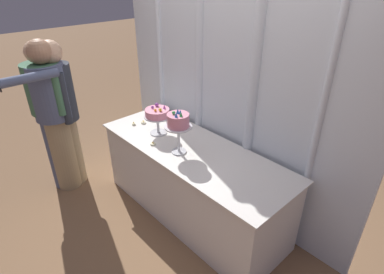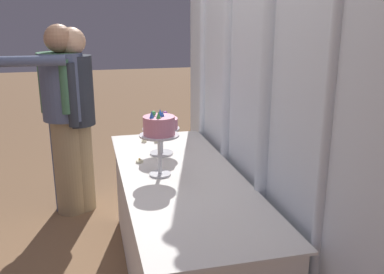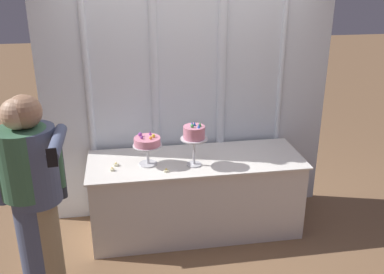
{
  "view_description": "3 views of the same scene",
  "coord_description": "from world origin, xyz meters",
  "px_view_note": "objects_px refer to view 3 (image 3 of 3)",
  "views": [
    {
      "loc": [
        1.82,
        -1.58,
        2.27
      ],
      "look_at": [
        0.03,
        0.07,
        0.93
      ],
      "focal_mm": 28.94,
      "sensor_mm": 36.0,
      "label": 1
    },
    {
      "loc": [
        2.45,
        -0.44,
        1.75
      ],
      "look_at": [
        -0.03,
        0.18,
        1.01
      ],
      "focal_mm": 39.72,
      "sensor_mm": 36.0,
      "label": 2
    },
    {
      "loc": [
        -0.65,
        -3.63,
        2.5
      ],
      "look_at": [
        -0.04,
        0.06,
        1.02
      ],
      "focal_mm": 40.83,
      "sensor_mm": 36.0,
      "label": 3
    }
  ],
  "objects_px": {
    "tealight_near_left": "(116,165)",
    "guest_man_pink_jacket": "(29,198)",
    "cake_display_nearright": "(194,135)",
    "guest_girl_blue_dress": "(37,195)",
    "cake_display_nearleft": "(147,143)",
    "tealight_far_left": "(112,170)",
    "tealight_near_right": "(166,171)",
    "cake_table": "(196,195)",
    "guest_man_dark_suit": "(35,189)"
  },
  "relations": [
    {
      "from": "guest_man_pink_jacket",
      "to": "cake_table",
      "type": "bearing_deg",
      "value": 28.98
    },
    {
      "from": "cake_display_nearright",
      "to": "guest_girl_blue_dress",
      "type": "height_order",
      "value": "guest_girl_blue_dress"
    },
    {
      "from": "guest_man_dark_suit",
      "to": "guest_man_pink_jacket",
      "type": "height_order",
      "value": "guest_man_pink_jacket"
    },
    {
      "from": "tealight_far_left",
      "to": "tealight_near_left",
      "type": "distance_m",
      "value": 0.11
    },
    {
      "from": "cake_display_nearright",
      "to": "tealight_near_right",
      "type": "relative_size",
      "value": 8.2
    },
    {
      "from": "cake_display_nearleft",
      "to": "tealight_near_left",
      "type": "distance_m",
      "value": 0.36
    },
    {
      "from": "cake_table",
      "to": "tealight_near_left",
      "type": "height_order",
      "value": "tealight_near_left"
    },
    {
      "from": "cake_display_nearright",
      "to": "tealight_near_left",
      "type": "distance_m",
      "value": 0.78
    },
    {
      "from": "tealight_far_left",
      "to": "guest_man_dark_suit",
      "type": "height_order",
      "value": "guest_man_dark_suit"
    },
    {
      "from": "cake_display_nearleft",
      "to": "guest_girl_blue_dress",
      "type": "height_order",
      "value": "guest_girl_blue_dress"
    },
    {
      "from": "cake_table",
      "to": "tealight_near_right",
      "type": "relative_size",
      "value": 39.57
    },
    {
      "from": "tealight_near_left",
      "to": "guest_girl_blue_dress",
      "type": "height_order",
      "value": "guest_girl_blue_dress"
    },
    {
      "from": "cake_table",
      "to": "cake_display_nearleft",
      "type": "relative_size",
      "value": 6.67
    },
    {
      "from": "tealight_far_left",
      "to": "guest_girl_blue_dress",
      "type": "bearing_deg",
      "value": -130.81
    },
    {
      "from": "tealight_far_left",
      "to": "guest_man_pink_jacket",
      "type": "bearing_deg",
      "value": -133.02
    },
    {
      "from": "cake_display_nearleft",
      "to": "guest_man_dark_suit",
      "type": "distance_m",
      "value": 1.08
    },
    {
      "from": "cake_display_nearright",
      "to": "guest_man_dark_suit",
      "type": "relative_size",
      "value": 0.26
    },
    {
      "from": "tealight_far_left",
      "to": "guest_man_pink_jacket",
      "type": "relative_size",
      "value": 0.02
    },
    {
      "from": "tealight_near_right",
      "to": "guest_girl_blue_dress",
      "type": "distance_m",
      "value": 1.15
    },
    {
      "from": "cake_display_nearright",
      "to": "guest_man_pink_jacket",
      "type": "distance_m",
      "value": 1.49
    },
    {
      "from": "cake_table",
      "to": "guest_girl_blue_dress",
      "type": "height_order",
      "value": "guest_girl_blue_dress"
    },
    {
      "from": "cake_display_nearleft",
      "to": "guest_girl_blue_dress",
      "type": "xyz_separation_m",
      "value": [
        -0.86,
        -0.71,
        -0.07
      ]
    },
    {
      "from": "cake_display_nearleft",
      "to": "guest_man_dark_suit",
      "type": "relative_size",
      "value": 0.19
    },
    {
      "from": "guest_man_pink_jacket",
      "to": "cake_display_nearleft",
      "type": "bearing_deg",
      "value": 37.99
    },
    {
      "from": "guest_man_dark_suit",
      "to": "guest_man_pink_jacket",
      "type": "bearing_deg",
      "value": -100.33
    },
    {
      "from": "guest_man_dark_suit",
      "to": "tealight_near_right",
      "type": "bearing_deg",
      "value": 21.82
    },
    {
      "from": "tealight_far_left",
      "to": "guest_girl_blue_dress",
      "type": "xyz_separation_m",
      "value": [
        -0.54,
        -0.62,
        0.13
      ]
    },
    {
      "from": "tealight_far_left",
      "to": "guest_man_dark_suit",
      "type": "relative_size",
      "value": 0.02
    },
    {
      "from": "cake_table",
      "to": "guest_man_pink_jacket",
      "type": "distance_m",
      "value": 1.65
    },
    {
      "from": "guest_man_dark_suit",
      "to": "guest_girl_blue_dress",
      "type": "distance_m",
      "value": 0.11
    },
    {
      "from": "guest_man_pink_jacket",
      "to": "tealight_far_left",
      "type": "bearing_deg",
      "value": 46.98
    },
    {
      "from": "tealight_far_left",
      "to": "guest_man_pink_jacket",
      "type": "distance_m",
      "value": 0.87
    },
    {
      "from": "guest_man_dark_suit",
      "to": "tealight_near_left",
      "type": "bearing_deg",
      "value": 45.64
    },
    {
      "from": "cake_table",
      "to": "tealight_near_left",
      "type": "bearing_deg",
      "value": -177.82
    },
    {
      "from": "cake_display_nearleft",
      "to": "tealight_far_left",
      "type": "bearing_deg",
      "value": -165.59
    },
    {
      "from": "cake_display_nearleft",
      "to": "guest_man_dark_suit",
      "type": "bearing_deg",
      "value": -146.21
    },
    {
      "from": "tealight_near_left",
      "to": "guest_man_pink_jacket",
      "type": "relative_size",
      "value": 0.03
    },
    {
      "from": "cake_display_nearright",
      "to": "guest_girl_blue_dress",
      "type": "distance_m",
      "value": 1.43
    },
    {
      "from": "cake_display_nearright",
      "to": "tealight_near_right",
      "type": "height_order",
      "value": "cake_display_nearright"
    },
    {
      "from": "cake_table",
      "to": "cake_display_nearleft",
      "type": "xyz_separation_m",
      "value": [
        -0.46,
        -0.05,
        0.6
      ]
    },
    {
      "from": "guest_man_dark_suit",
      "to": "guest_man_pink_jacket",
      "type": "distance_m",
      "value": 0.12
    },
    {
      "from": "tealight_near_right",
      "to": "guest_girl_blue_dress",
      "type": "relative_size",
      "value": 0.03
    },
    {
      "from": "cake_table",
      "to": "guest_man_pink_jacket",
      "type": "bearing_deg",
      "value": -151.02
    },
    {
      "from": "tealight_near_right",
      "to": "guest_man_pink_jacket",
      "type": "height_order",
      "value": "guest_man_pink_jacket"
    },
    {
      "from": "guest_man_pink_jacket",
      "to": "guest_girl_blue_dress",
      "type": "relative_size",
      "value": 0.99
    },
    {
      "from": "tealight_far_left",
      "to": "tealight_near_right",
      "type": "distance_m",
      "value": 0.49
    },
    {
      "from": "cake_display_nearleft",
      "to": "cake_display_nearright",
      "type": "distance_m",
      "value": 0.44
    },
    {
      "from": "tealight_far_left",
      "to": "tealight_near_right",
      "type": "height_order",
      "value": "tealight_far_left"
    },
    {
      "from": "cake_display_nearleft",
      "to": "tealight_far_left",
      "type": "xyz_separation_m",
      "value": [
        -0.33,
        -0.08,
        -0.2
      ]
    },
    {
      "from": "cake_display_nearright",
      "to": "guest_man_dark_suit",
      "type": "xyz_separation_m",
      "value": [
        -1.31,
        -0.52,
        -0.16
      ]
    }
  ]
}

